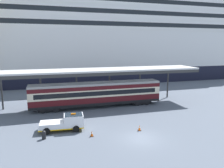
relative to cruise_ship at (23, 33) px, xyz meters
The scene contains 8 objects.
ground_plane 50.78m from the cruise_ship, 71.00° to the right, with size 400.00×400.00×0.00m, color #535B69.
cruise_ship is the anchor object (origin of this frame).
platform_canopy 36.04m from the cruise_ship, 66.67° to the right, with size 35.31×5.53×6.23m.
train_carriage 37.36m from the cruise_ship, 66.96° to the right, with size 21.26×2.81×4.11m.
service_truck 44.05m from the cruise_ship, 78.77° to the right, with size 5.33×2.53×2.02m.
traffic_cone_near 48.96m from the cruise_ship, 69.32° to the right, with size 0.36×0.36×0.71m.
traffic_cone_mid 47.37m from the cruise_ship, 76.21° to the right, with size 0.36×0.36×0.68m.
quay_bollard 45.66m from the cruise_ship, 82.52° to the right, with size 0.48×0.48×0.96m.
Camera 1 is at (-9.35, -20.62, 10.10)m, focal length 34.88 mm.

